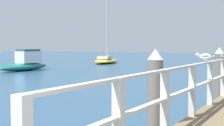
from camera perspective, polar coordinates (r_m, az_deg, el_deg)
name	(u,v)px	position (r m, az deg, el deg)	size (l,w,h in m)	color
dock_piling_near	(155,97)	(5.95, 7.61, -6.00)	(0.29, 0.29, 1.78)	#6B6056
dock_piling_far	(219,74)	(11.15, 18.33, -1.91)	(0.29, 0.29, 1.78)	#6B6056
seagull_foreground	(205,56)	(7.74, 16.06, 1.15)	(0.48, 0.19, 0.21)	white
seagull_background	(223,54)	(9.65, 18.92, 1.45)	(0.20, 0.48, 0.21)	white
boat_0	(26,63)	(24.94, -14.98, -0.07)	(1.56, 4.73, 1.58)	#197266
boat_1	(106,60)	(34.06, -1.03, 0.51)	(3.63, 6.18, 7.78)	gold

